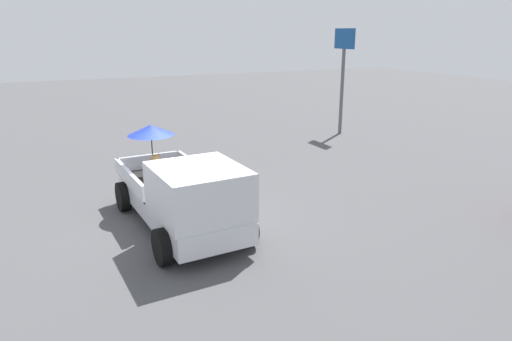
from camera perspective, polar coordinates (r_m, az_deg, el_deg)
ground_plane at (r=11.89m, az=-9.41°, el=-6.75°), size 80.00×80.00×0.00m
pickup_truck_main at (r=11.17m, az=-8.98°, el=-2.94°), size 5.15×2.48×2.34m
motel_sign at (r=22.12m, az=10.80°, el=13.26°), size 1.40×0.16×4.85m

